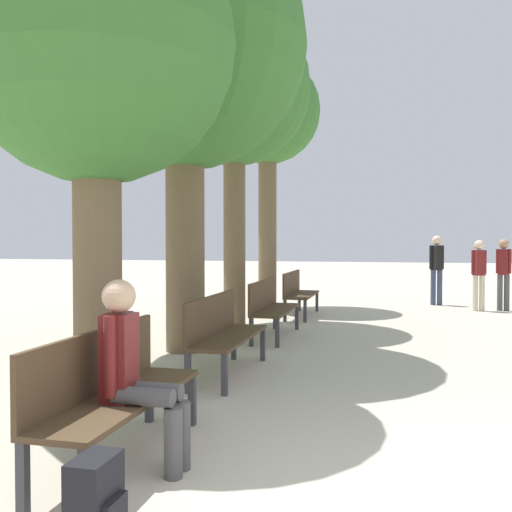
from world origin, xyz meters
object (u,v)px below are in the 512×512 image
object	(u,v)px
person_seated	(135,368)
pedestrian_far	(437,265)
bench_row_3	(297,290)
tree_row_0	(96,50)
tree_row_3	(268,116)
pedestrian_near	(479,270)
bench_row_1	(222,329)
tree_row_1	(185,51)
pedestrian_mid	(504,270)
tree_row_2	(234,92)
bench_row_2	(270,304)
bench_row_0	(111,385)
backpack	(96,504)

from	to	relation	value
person_seated	pedestrian_far	world-z (taller)	pedestrian_far
bench_row_3	tree_row_0	xyz separation A→B (m)	(-0.94, -6.64, 2.97)
tree_row_3	pedestrian_far	bearing A→B (deg)	20.88
tree_row_3	pedestrian_near	distance (m)	6.03
bench_row_1	person_seated	bearing A→B (deg)	-85.04
bench_row_3	tree_row_1	xyz separation A→B (m)	(-0.94, -4.14, 3.77)
tree_row_3	pedestrian_mid	size ratio (longest dim) A/B	3.62
tree_row_2	pedestrian_far	size ratio (longest dim) A/B	3.42
bench_row_3	pedestrian_near	xyz separation A→B (m)	(3.85, 1.82, 0.37)
bench_row_1	bench_row_2	size ratio (longest dim) A/B	1.00
tree_row_2	tree_row_3	distance (m)	2.88
tree_row_3	person_seated	distance (m)	10.40
pedestrian_far	tree_row_3	bearing A→B (deg)	-159.12
tree_row_2	person_seated	world-z (taller)	tree_row_2
bench_row_1	person_seated	distance (m)	2.84
bench_row_1	tree_row_3	bearing A→B (deg)	97.94
person_seated	bench_row_0	bearing A→B (deg)	155.22
bench_row_2	pedestrian_mid	size ratio (longest dim) A/B	1.13
tree_row_2	backpack	bearing A→B (deg)	-79.41
tree_row_1	tree_row_2	xyz separation A→B (m)	(-0.00, 2.60, 0.07)
bench_row_1	pedestrian_near	distance (m)	8.22
bench_row_2	tree_row_0	size ratio (longest dim) A/B	0.37
bench_row_0	pedestrian_far	bearing A→B (deg)	74.69
pedestrian_near	pedestrian_far	xyz separation A→B (m)	(-0.84, 1.02, 0.06)
tree_row_3	backpack	size ratio (longest dim) A/B	12.35
tree_row_2	backpack	distance (m)	8.87
tree_row_1	backpack	bearing A→B (deg)	-74.24
tree_row_3	pedestrian_mid	xyz separation A→B (m)	(5.35, 0.65, -3.61)
person_seated	pedestrian_mid	bearing A→B (deg)	67.92
backpack	pedestrian_far	xyz separation A→B (m)	(2.51, 12.10, 0.75)
tree_row_3	person_seated	bearing A→B (deg)	-82.93
tree_row_2	tree_row_1	bearing A→B (deg)	-90.00
tree_row_3	backpack	bearing A→B (deg)	-82.24
bench_row_2	bench_row_0	bearing A→B (deg)	-90.00
bench_row_0	tree_row_1	world-z (taller)	tree_row_1
tree_row_1	pedestrian_far	size ratio (longest dim) A/B	3.57
bench_row_1	person_seated	xyz separation A→B (m)	(0.25, -2.83, 0.16)
bench_row_1	bench_row_0	bearing A→B (deg)	-90.00
bench_row_3	tree_row_0	bearing A→B (deg)	-98.09
person_seated	pedestrian_near	bearing A→B (deg)	70.31
tree_row_1	pedestrian_far	xyz separation A→B (m)	(3.95, 6.98, -3.33)
tree_row_1	pedestrian_near	distance (m)	8.37
tree_row_1	backpack	size ratio (longest dim) A/B	12.83
bench_row_2	bench_row_3	distance (m)	2.72
bench_row_2	pedestrian_near	world-z (taller)	pedestrian_near
tree_row_1	pedestrian_mid	bearing A→B (deg)	48.88
tree_row_0	pedestrian_far	bearing A→B (deg)	67.37
bench_row_3	tree_row_0	world-z (taller)	tree_row_0
bench_row_0	tree_row_0	distance (m)	3.47
tree_row_1	pedestrian_mid	world-z (taller)	tree_row_1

